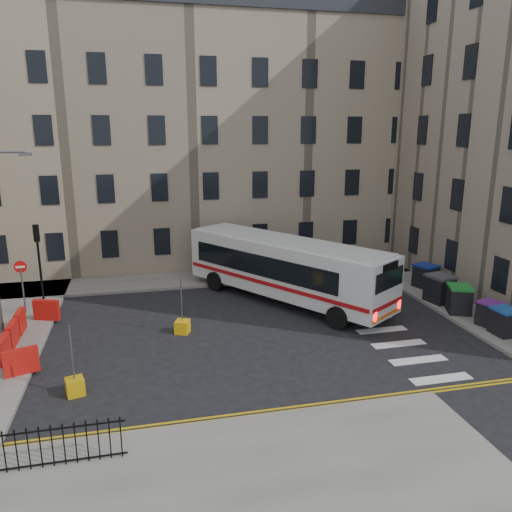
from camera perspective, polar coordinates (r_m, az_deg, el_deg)
name	(u,v)px	position (r m, az deg, el deg)	size (l,w,h in m)	color
ground	(292,328)	(23.75, 4.11, -8.19)	(120.00, 120.00, 0.00)	black
pavement_north	(155,282)	(30.88, -11.43, -2.92)	(36.00, 3.20, 0.15)	slate
pavement_east	(419,287)	(30.76, 18.11, -3.43)	(2.40, 26.00, 0.15)	slate
pavement_sw	(141,501)	(14.17, -12.96, -25.59)	(20.00, 6.00, 0.15)	slate
terrace_north	(131,136)	(36.43, -14.12, 13.20)	(38.30, 10.80, 17.20)	gray
traffic_light_nw	(38,250)	(28.63, -23.63, 0.58)	(0.28, 0.22, 4.10)	black
no_entry_north	(21,276)	(27.03, -25.23, -2.10)	(0.60, 0.08, 3.00)	#595B5E
roadworks_barriers	(22,334)	(23.62, -25.21, -8.03)	(1.66, 6.26, 1.00)	red
bus	(285,267)	(26.74, 3.36, -1.23)	(9.10, 11.66, 3.32)	silver
wheelie_bin_a	(505,321)	(24.98, 26.54, -6.71)	(0.98, 1.12, 1.21)	black
wheelie_bin_b	(491,314)	(25.76, 25.23, -6.00)	(1.17, 1.26, 1.17)	black
wheelie_bin_c	(459,299)	(26.94, 22.20, -4.57)	(1.48, 1.57, 1.39)	black
wheelie_bin_d	(440,288)	(28.18, 20.24, -3.49)	(1.40, 1.53, 1.46)	black
wheelie_bin_e	(426,276)	(30.48, 18.82, -2.16)	(1.41, 1.50, 1.34)	black
bollard_yellow	(182,327)	(23.28, -8.40, -8.00)	(0.60, 0.60, 0.60)	#ECA90D
bollard_chevron	(75,387)	(19.19, -19.97, -13.85)	(0.60, 0.60, 0.60)	#C6990B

